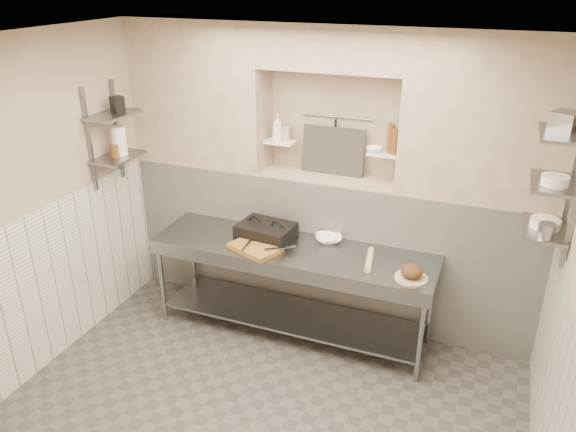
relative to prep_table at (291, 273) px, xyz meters
The scene contains 46 objects.
floor 1.38m from the prep_table, 82.48° to the right, with size 4.00×3.90×0.10m, color #4B4742.
ceiling 2.51m from the prep_table, 82.48° to the right, with size 4.00×3.90×0.10m, color silver.
wall_left 2.36m from the prep_table, 148.01° to the right, with size 0.10×3.90×2.80m, color #BBA58D.
wall_back 1.12m from the prep_table, 79.18° to the left, with size 4.00×0.10×2.80m, color #BBA58D.
backwall_lower 0.59m from the prep_table, 74.60° to the left, with size 4.00×0.40×1.40m, color silver.
alcove_sill 0.97m from the prep_table, 74.60° to the left, with size 1.30×0.40×0.02m, color #BBA58D.
backwall_pillar_left 1.95m from the prep_table, 154.13° to the left, with size 1.35×0.40×1.40m, color #BBA58D.
backwall_pillar_right 2.15m from the prep_table, 20.94° to the left, with size 1.35×0.40×1.40m, color #BBA58D.
backwall_header 2.04m from the prep_table, 74.60° to the left, with size 1.30×0.40×0.40m, color #BBA58D.
wainscot_left 2.18m from the prep_table, 147.17° to the right, with size 0.02×3.90×1.40m, color silver.
wainscot_right 2.45m from the prep_table, 28.87° to the right, with size 0.02×3.90×1.40m, color silver.
alcove_shelf_left 1.25m from the prep_table, 121.25° to the left, with size 0.28×0.16×0.03m, color white.
alcove_shelf_right 1.37m from the prep_table, 40.82° to the left, with size 0.28×0.16×0.03m, color white.
utensil_rail 1.51m from the prep_table, 78.04° to the left, with size 0.02×0.02×0.70m, color gray.
hanging_steel 1.35m from the prep_table, 77.72° to the left, with size 0.02×0.02×0.30m, color black.
splash_panel 1.21m from the prep_table, 76.83° to the left, with size 0.60×0.02×0.45m, color #383330.
shelf_rail_left_a 2.16m from the prep_table, behind, with size 0.03×0.03×0.95m, color slate.
shelf_rail_left_b 2.18m from the prep_table, 169.62° to the right, with size 0.03×0.03×0.95m, color slate.
wall_shelf_left_lower 1.94m from the prep_table, behind, with size 0.30×0.50×0.03m, color slate.
wall_shelf_left_upper 2.17m from the prep_table, behind, with size 0.30×0.50×0.03m, color slate.
shelf_rail_right_a 2.45m from the prep_table, ahead, with size 0.03×0.03×1.05m, color slate.
wall_shelf_right_lower 2.18m from the prep_table, ahead, with size 0.30×0.50×0.03m, color slate.
wall_shelf_right_mid 2.34m from the prep_table, ahead, with size 0.30×0.50×0.03m, color slate.
wall_shelf_right_upper 2.54m from the prep_table, ahead, with size 0.30×0.50×0.03m, color slate.
prep_table is the anchor object (origin of this frame).
panini_press 0.46m from the prep_table, 158.87° to the left, with size 0.53×0.41×0.14m.
cutting_board 0.43m from the prep_table, 155.17° to the right, with size 0.44×0.31×0.04m, color olive.
knife_blade 0.33m from the prep_table, 119.18° to the right, with size 0.28×0.03×0.01m, color gray.
tongs 0.51m from the prep_table, 155.65° to the right, with size 0.02×0.02×0.23m, color gray.
mixing_bowl 0.47m from the prep_table, 43.78° to the left, with size 0.24×0.24×0.06m, color white.
rolling_pin 0.77m from the prep_table, ahead, with size 0.06×0.06×0.38m, color tan.
bread_board 1.14m from the prep_table, ahead, with size 0.27×0.27×0.02m, color tan.
bread_loaf 1.16m from the prep_table, ahead, with size 0.18×0.18×0.11m, color #4C2D19.
bottle_soap 1.37m from the prep_table, 123.17° to the left, with size 0.10×0.10×0.25m, color white.
jar_alcove 1.32m from the prep_table, 115.91° to the left, with size 0.08×0.08×0.13m, color #BBA58D.
bowl_alcove 1.35m from the prep_table, 44.06° to the left, with size 0.14×0.14×0.04m, color white.
condiment_a 1.51m from the prep_table, 36.11° to the left, with size 0.06×0.06×0.23m, color #583513.
condiment_b 1.51m from the prep_table, 39.27° to the left, with size 0.07×0.07×0.26m, color #583513.
condiment_c 1.48m from the prep_table, 36.65° to the left, with size 0.07×0.07×0.12m, color white.
jug_left 2.02m from the prep_table, behind, with size 0.13×0.13×0.27m, color white.
jar_left 1.98m from the prep_table, behind, with size 0.08×0.08×0.12m, color #583513.
box_left_upper 2.22m from the prep_table, behind, with size 0.10×0.10×0.14m, color black.
bowl_right 2.19m from the prep_table, ahead, with size 0.21×0.21×0.06m, color white.
canister_right 2.22m from the prep_table, ahead, with size 0.11×0.11×0.11m, color gray.
bowl_right_mid 2.37m from the prep_table, ahead, with size 0.18×0.18×0.07m, color white.
basket_right 2.58m from the prep_table, ahead, with size 0.16×0.20×0.13m, color gray.
Camera 1 is at (1.48, -3.01, 3.21)m, focal length 35.00 mm.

